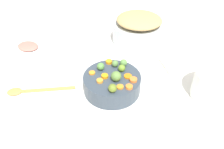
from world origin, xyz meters
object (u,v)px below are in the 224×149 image
Objects in this scene: serving_bowl_carrots at (112,83)px; metal_pot at (138,33)px; wooden_spoon at (28,91)px; casserole_dish at (220,86)px; ham_plate at (31,49)px.

serving_bowl_carrots is 0.42m from metal_pot.
serving_bowl_carrots is 0.85× the size of metal_pot.
casserole_dish is at bearing -17.76° from wooden_spoon.
casserole_dish is (0.73, -0.23, 0.05)m from wooden_spoon.
wooden_spoon is at bearing 166.59° from serving_bowl_carrots.
wooden_spoon is 1.08× the size of ham_plate.
casserole_dish is at bearing -73.10° from metal_pot.
metal_pot is 0.63m from wooden_spoon.
wooden_spoon is 0.76m from casserole_dish.
serving_bowl_carrots is 0.83× the size of wooden_spoon.
serving_bowl_carrots reaches higher than wooden_spoon.
metal_pot is 0.52m from casserole_dish.
casserole_dish is (0.15, -0.49, 0.01)m from metal_pot.
metal_pot is at bearing 24.42° from wooden_spoon.
serving_bowl_carrots is at bearing -125.03° from metal_pot.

